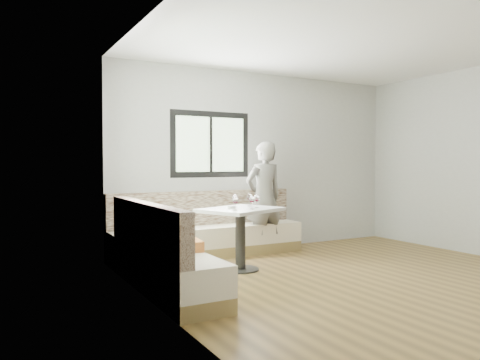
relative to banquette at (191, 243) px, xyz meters
name	(u,v)px	position (x,y,z in m)	size (l,w,h in m)	color
room	(365,159)	(1.51, -1.55, 1.08)	(5.01, 5.01, 2.81)	brown
banquette	(191,243)	(0.00, 0.00, 0.00)	(2.90, 2.80, 0.95)	olive
table	(240,224)	(0.52, -0.37, 0.26)	(1.18, 1.06, 0.79)	black
person	(264,197)	(1.38, 0.45, 0.52)	(0.62, 0.41, 1.69)	slate
olive_ramekin	(231,207)	(0.39, -0.38, 0.48)	(0.09, 0.09, 0.04)	white
wine_glass_a	(235,201)	(0.33, -0.59, 0.58)	(0.08, 0.08, 0.17)	white
wine_glass_b	(252,200)	(0.58, -0.57, 0.58)	(0.08, 0.08, 0.17)	white
wine_glass_c	(257,199)	(0.72, -0.43, 0.58)	(0.08, 0.08, 0.17)	white
wine_glass_d	(235,198)	(0.51, -0.25, 0.58)	(0.08, 0.08, 0.17)	white
wine_glass_e	(249,197)	(0.76, -0.19, 0.58)	(0.08, 0.08, 0.17)	white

